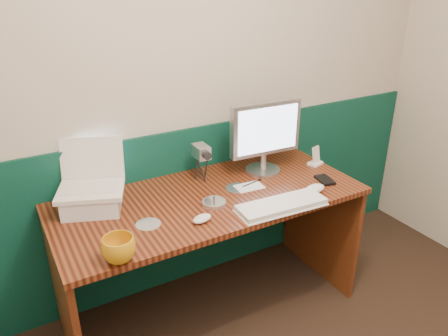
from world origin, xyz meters
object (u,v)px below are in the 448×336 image
monitor (264,137)px  mug (119,249)px  keyboard (281,206)px  camcorder (201,161)px  laptop (88,168)px  desk (211,256)px

monitor → mug: size_ratio=3.08×
monitor → keyboard: (-0.16, -0.40, -0.20)m
keyboard → camcorder: bearing=115.5°
laptop → desk: bearing=5.4°
desk → mug: mug is taller
laptop → camcorder: bearing=25.2°
desk → camcorder: camcorder is taller
desk → mug: bearing=-151.8°
mug → camcorder: (0.63, 0.51, 0.06)m
laptop → mug: size_ratio=2.25×
keyboard → camcorder: (-0.19, 0.48, 0.10)m
desk → keyboard: keyboard is taller
monitor → keyboard: size_ratio=0.93×
desk → camcorder: 0.53m
camcorder → desk: bearing=-104.5°
monitor → mug: monitor is taller
laptop → keyboard: bearing=-7.3°
laptop → monitor: size_ratio=0.73×
laptop → keyboard: size_ratio=0.68×
desk → camcorder: bearing=74.6°
keyboard → camcorder: size_ratio=2.03×
keyboard → monitor: bearing=71.7°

